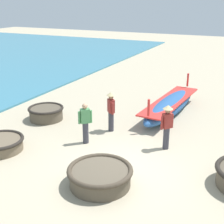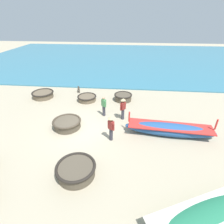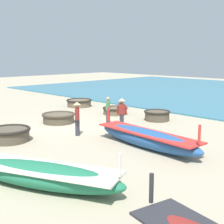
% 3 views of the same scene
% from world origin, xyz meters
% --- Properties ---
extents(ground_plane, '(80.00, 80.00, 0.00)m').
position_xyz_m(ground_plane, '(0.00, 0.00, 0.00)').
color(ground_plane, tan).
extents(sea, '(28.00, 52.00, 0.10)m').
position_xyz_m(sea, '(-21.31, 4.00, 0.05)').
color(sea, teal).
rests_on(sea, ground).
extents(coracle_far_left, '(1.59, 1.59, 0.59)m').
position_xyz_m(coracle_far_left, '(-4.80, 2.60, 0.32)').
color(coracle_far_left, brown).
rests_on(coracle_far_left, ground).
extents(coracle_upturned, '(1.93, 1.93, 0.56)m').
position_xyz_m(coracle_upturned, '(-0.17, -1.03, 0.31)').
color(coracle_upturned, brown).
rests_on(coracle_upturned, ground).
extents(coracle_tilted, '(1.93, 1.93, 0.62)m').
position_xyz_m(coracle_tilted, '(3.75, 0.69, 0.34)').
color(coracle_tilted, brown).
rests_on(coracle_tilted, ground).
extents(coracle_nearest, '(1.68, 1.68, 0.47)m').
position_xyz_m(coracle_nearest, '(-4.43, -0.60, 0.26)').
color(coracle_nearest, brown).
rests_on(coracle_nearest, ground).
extents(coracle_beside_post, '(1.95, 1.95, 0.55)m').
position_xyz_m(coracle_beside_post, '(-4.72, -4.80, 0.30)').
color(coracle_beside_post, brown).
rests_on(coracle_beside_post, ground).
extents(long_boat_white_hull, '(1.54, 5.70, 1.43)m').
position_xyz_m(long_boat_white_hull, '(0.04, 5.73, 0.41)').
color(long_boat_white_hull, '#285693').
rests_on(long_boat_white_hull, ground).
extents(long_boat_blue_hull, '(3.27, 5.28, 1.32)m').
position_xyz_m(long_boat_blue_hull, '(5.42, 6.16, 0.38)').
color(long_boat_blue_hull, '#237551').
rests_on(long_boat_blue_hull, ground).
extents(fisherman_with_hat, '(0.39, 0.41, 1.67)m').
position_xyz_m(fisherman_with_hat, '(-1.60, 2.70, 0.96)').
color(fisherman_with_hat, '#383842').
rests_on(fisherman_with_hat, ground).
extents(fisherman_standing_right, '(0.42, 0.39, 1.57)m').
position_xyz_m(fisherman_standing_right, '(-1.97, 1.26, 0.84)').
color(fisherman_standing_right, '#383842').
rests_on(fisherman_standing_right, ground).
extents(fisherman_hauling, '(0.38, 0.44, 1.67)m').
position_xyz_m(fisherman_hauling, '(0.90, 2.09, 0.96)').
color(fisherman_hauling, '#383842').
rests_on(fisherman_hauling, ground).
extents(dog, '(0.67, 0.33, 0.55)m').
position_xyz_m(dog, '(-6.25, -1.84, 0.37)').
color(dog, '#3D3328').
rests_on(dog, ground).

